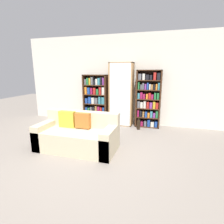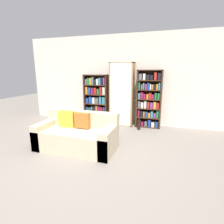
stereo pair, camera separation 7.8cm
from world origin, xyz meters
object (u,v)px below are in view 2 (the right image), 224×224
at_px(display_cabinet, 122,95).
at_px(bookshelf_right, 149,100).
at_px(couch, 77,135).
at_px(bookshelf_left, 97,99).
at_px(wine_bottle, 139,125).

bearing_deg(display_cabinet, bookshelf_right, 1.14).
height_order(couch, bookshelf_left, bookshelf_left).
relative_size(display_cabinet, bookshelf_right, 1.13).
bearing_deg(bookshelf_left, couch, -80.04).
height_order(couch, display_cabinet, display_cabinet).
height_order(display_cabinet, wine_bottle, display_cabinet).
bearing_deg(wine_bottle, couch, -123.81).
bearing_deg(display_cabinet, couch, -103.80).
distance_m(display_cabinet, wine_bottle, 1.05).
bearing_deg(bookshelf_right, couch, -123.14).
relative_size(bookshelf_right, wine_bottle, 4.63).
distance_m(couch, bookshelf_left, 2.07).
relative_size(bookshelf_left, bookshelf_right, 0.91).
distance_m(display_cabinet, bookshelf_right, 0.82).
bearing_deg(wine_bottle, bookshelf_right, 59.88).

